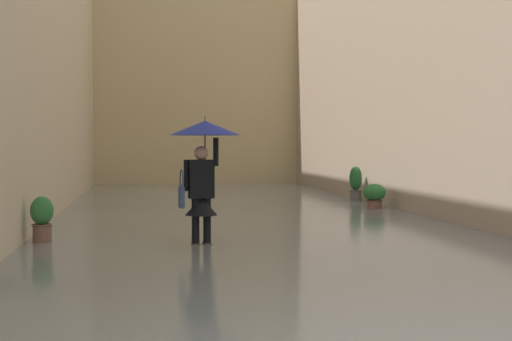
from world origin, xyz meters
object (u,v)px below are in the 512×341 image
potted_plant_near_right (42,219)px  potted_plant_near_left (356,184)px  person_wading (203,154)px  potted_plant_mid_left (374,196)px

potted_plant_near_right → potted_plant_near_left: size_ratio=0.78×
person_wading → potted_plant_near_left: (-4.78, -8.27, -0.94)m
person_wading → potted_plant_near_left: person_wading is taller
person_wading → potted_plant_near_right: (2.50, -0.62, -1.03)m
potted_plant_mid_left → potted_plant_near_left: 2.43m
potted_plant_near_right → potted_plant_near_left: potted_plant_near_left is taller
person_wading → potted_plant_near_left: bearing=-120.0°
potted_plant_mid_left → person_wading: bearing=52.1°
person_wading → potted_plant_mid_left: bearing=-127.9°
potted_plant_mid_left → potted_plant_near_right: bearing=36.6°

